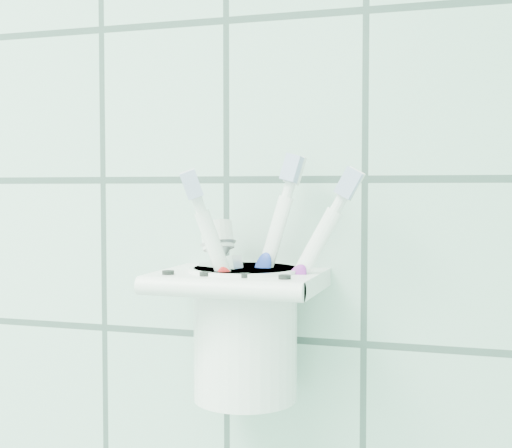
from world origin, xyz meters
TOP-DOWN VIEW (x-y plane):
  - holder_bracket at (0.66, 1.15)m, footprint 0.13×0.11m
  - cup at (0.66, 1.16)m, footprint 0.09×0.09m
  - toothbrush_pink at (0.68, 1.15)m, footprint 0.06×0.04m
  - toothbrush_blue at (0.65, 1.15)m, footprint 0.06×0.03m
  - toothbrush_orange at (0.65, 1.15)m, footprint 0.09×0.02m
  - toothpaste_tube at (0.66, 1.13)m, footprint 0.06×0.05m

SIDE VIEW (x-z plane):
  - cup at x=0.66m, z-range 1.21..1.32m
  - toothpaste_tube at x=0.66m, z-range 1.22..1.38m
  - holder_bracket at x=0.66m, z-range 1.29..1.33m
  - toothbrush_pink at x=0.68m, z-range 1.22..1.41m
  - toothbrush_blue at x=0.65m, z-range 1.22..1.42m
  - toothbrush_orange at x=0.65m, z-range 1.22..1.42m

